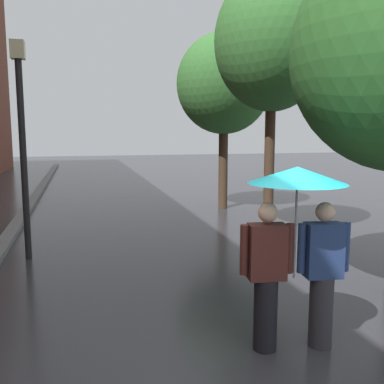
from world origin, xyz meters
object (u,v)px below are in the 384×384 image
(couple_under_umbrella, at_px, (296,232))
(street_lamp_post, at_px, (22,134))
(street_tree_1, at_px, (272,42))
(street_tree_2, at_px, (224,84))

(couple_under_umbrella, height_order, street_lamp_post, street_lamp_post)
(street_tree_1, relative_size, street_lamp_post, 1.47)
(couple_under_umbrella, distance_m, street_lamp_post, 5.48)
(street_tree_1, distance_m, couple_under_umbrella, 6.01)
(street_tree_1, height_order, couple_under_umbrella, street_tree_1)
(street_tree_2, xyz_separation_m, couple_under_umbrella, (-2.06, -8.48, -2.47))
(street_tree_1, bearing_deg, street_tree_2, 87.74)
(street_tree_2, xyz_separation_m, street_lamp_post, (-5.28, -4.17, -1.45))
(street_tree_2, bearing_deg, street_lamp_post, -141.69)
(street_tree_2, height_order, couple_under_umbrella, street_tree_2)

